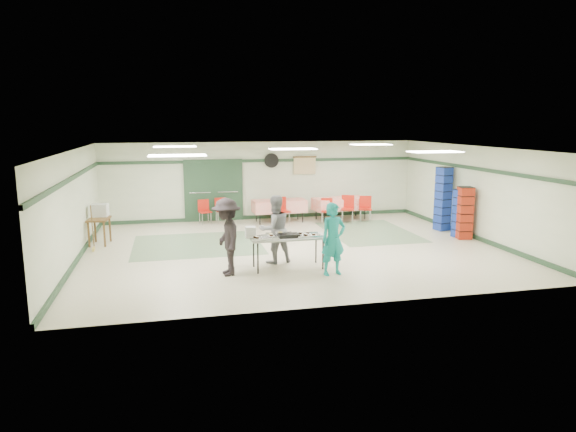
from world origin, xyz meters
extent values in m
plane|color=beige|center=(0.00, 0.00, 0.00)|extent=(11.00, 11.00, 0.00)
plane|color=silver|center=(0.00, 0.00, 2.70)|extent=(11.00, 11.00, 0.00)
plane|color=beige|center=(0.00, 4.50, 1.35)|extent=(11.00, 0.00, 11.00)
plane|color=beige|center=(0.00, -4.50, 1.35)|extent=(11.00, 0.00, 11.00)
plane|color=beige|center=(-5.50, 0.00, 1.35)|extent=(0.00, 9.00, 9.00)
plane|color=beige|center=(5.50, 0.00, 1.35)|extent=(0.00, 9.00, 9.00)
cube|color=#213D27|center=(0.00, 4.47, 2.05)|extent=(11.00, 0.06, 0.10)
cube|color=#213D27|center=(0.00, 4.47, 0.06)|extent=(11.00, 0.06, 0.12)
cube|color=#213D27|center=(-5.47, 0.00, 2.05)|extent=(0.06, 9.00, 0.10)
cube|color=#213D27|center=(-5.47, 0.00, 0.06)|extent=(0.06, 9.00, 0.12)
cube|color=#213D27|center=(5.47, 0.00, 2.05)|extent=(0.06, 9.00, 0.10)
cube|color=#213D27|center=(5.47, 0.00, 0.06)|extent=(0.06, 9.00, 0.12)
cube|color=gray|center=(-2.50, 1.00, 0.00)|extent=(3.50, 3.00, 0.01)
cube|color=gray|center=(2.80, 1.50, 0.00)|extent=(2.50, 3.50, 0.01)
cube|color=gray|center=(-2.20, 4.44, 1.05)|extent=(0.90, 0.06, 2.10)
cube|color=gray|center=(-1.25, 4.44, 1.05)|extent=(0.90, 0.06, 2.10)
cube|color=#213D27|center=(-1.73, 4.42, 1.05)|extent=(2.00, 0.03, 2.15)
cylinder|color=black|center=(0.30, 4.44, 2.05)|extent=(0.50, 0.10, 0.50)
cube|color=beige|center=(1.50, 4.44, 1.85)|extent=(0.80, 0.02, 0.60)
cube|color=#A5A4A0|center=(-0.55, -1.84, 0.74)|extent=(1.78, 0.73, 0.04)
cylinder|color=black|center=(-1.32, -2.13, 0.36)|extent=(0.04, 0.04, 0.72)
cylinder|color=black|center=(0.22, -2.12, 0.36)|extent=(0.04, 0.04, 0.72)
cylinder|color=black|center=(-1.32, -1.56, 0.36)|extent=(0.04, 0.04, 0.72)
cylinder|color=black|center=(0.21, -1.55, 0.36)|extent=(0.04, 0.04, 0.72)
cube|color=silver|center=(-0.08, -1.89, 0.77)|extent=(0.59, 0.45, 0.02)
cube|color=silver|center=(-0.71, -1.75, 0.77)|extent=(0.63, 0.48, 0.02)
cube|color=silver|center=(-1.14, -1.92, 0.77)|extent=(0.61, 0.47, 0.02)
cube|color=black|center=(-0.56, -1.92, 0.80)|extent=(0.48, 0.30, 0.08)
cube|color=white|center=(-1.42, -1.79, 0.89)|extent=(0.23, 0.21, 0.26)
imported|color=teal|center=(0.32, -2.56, 0.82)|extent=(0.66, 0.50, 1.63)
imported|color=gray|center=(-0.75, -1.29, 0.83)|extent=(0.93, 0.80, 1.65)
imported|color=black|center=(-2.00, -2.05, 0.87)|extent=(0.73, 1.17, 1.74)
cube|color=red|center=(2.62, 3.71, 0.74)|extent=(2.02, 1.12, 0.05)
cube|color=red|center=(2.62, 3.71, 0.55)|extent=(2.02, 1.14, 0.40)
cylinder|color=black|center=(1.89, 3.27, 0.36)|extent=(0.04, 0.04, 0.72)
cylinder|color=black|center=(3.46, 3.52, 0.36)|extent=(0.04, 0.04, 0.72)
cylinder|color=black|center=(1.79, 3.90, 0.36)|extent=(0.04, 0.04, 0.72)
cylinder|color=black|center=(3.36, 4.15, 0.36)|extent=(0.04, 0.04, 0.72)
cube|color=red|center=(0.42, 3.71, 0.74)|extent=(1.81, 0.84, 0.05)
cube|color=red|center=(0.42, 3.71, 0.55)|extent=(1.81, 0.86, 0.40)
cylinder|color=black|center=(-0.31, 3.38, 0.36)|extent=(0.04, 0.04, 0.72)
cylinder|color=black|center=(1.18, 3.44, 0.36)|extent=(0.04, 0.04, 0.72)
cylinder|color=black|center=(-0.33, 3.98, 0.36)|extent=(0.04, 0.04, 0.72)
cylinder|color=black|center=(1.15, 4.03, 0.36)|extent=(0.04, 0.04, 0.72)
cube|color=#AF120E|center=(2.65, 3.06, 0.47)|extent=(0.56, 0.56, 0.04)
cube|color=#AF120E|center=(2.72, 3.24, 0.71)|extent=(0.41, 0.20, 0.43)
cylinder|color=silver|center=(2.43, 2.96, 0.22)|extent=(0.02, 0.02, 0.45)
cylinder|color=silver|center=(2.74, 2.84, 0.22)|extent=(0.02, 0.02, 0.45)
cylinder|color=silver|center=(2.55, 3.28, 0.22)|extent=(0.02, 0.02, 0.45)
cylinder|color=silver|center=(2.87, 3.15, 0.22)|extent=(0.02, 0.02, 0.45)
cube|color=#AF120E|center=(1.92, 3.06, 0.43)|extent=(0.47, 0.47, 0.04)
cube|color=#AF120E|center=(1.96, 3.23, 0.65)|extent=(0.39, 0.13, 0.39)
cylinder|color=silver|center=(1.73, 2.94, 0.21)|extent=(0.02, 0.02, 0.41)
cylinder|color=silver|center=(2.04, 2.87, 0.21)|extent=(0.02, 0.02, 0.41)
cylinder|color=silver|center=(1.80, 3.25, 0.21)|extent=(0.02, 0.02, 0.41)
cylinder|color=silver|center=(2.11, 3.18, 0.21)|extent=(0.02, 0.02, 0.41)
cube|color=#AF120E|center=(3.29, 3.06, 0.45)|extent=(0.52, 0.52, 0.04)
cube|color=#AF120E|center=(3.35, 3.23, 0.67)|extent=(0.40, 0.17, 0.41)
cylinder|color=silver|center=(3.09, 2.96, 0.21)|extent=(0.02, 0.02, 0.43)
cylinder|color=silver|center=(3.40, 2.85, 0.21)|extent=(0.02, 0.02, 0.43)
cylinder|color=silver|center=(3.19, 3.26, 0.21)|extent=(0.02, 0.02, 0.43)
cylinder|color=silver|center=(3.50, 3.16, 0.21)|extent=(0.02, 0.02, 0.43)
cube|color=#AF120E|center=(0.38, 3.06, 0.48)|extent=(0.51, 0.51, 0.04)
cube|color=#AF120E|center=(0.34, 3.25, 0.72)|extent=(0.43, 0.13, 0.43)
cylinder|color=silver|center=(0.25, 2.85, 0.23)|extent=(0.02, 0.02, 0.46)
cylinder|color=silver|center=(0.59, 2.92, 0.23)|extent=(0.02, 0.02, 0.46)
cylinder|color=silver|center=(0.18, 3.19, 0.23)|extent=(0.02, 0.02, 0.46)
cylinder|color=silver|center=(0.52, 3.26, 0.23)|extent=(0.02, 0.02, 0.46)
cube|color=#AF120E|center=(-1.52, 4.00, 0.43)|extent=(0.43, 0.43, 0.04)
cube|color=#AF120E|center=(-1.54, 4.17, 0.64)|extent=(0.39, 0.08, 0.39)
cylinder|color=silver|center=(-1.66, 3.83, 0.21)|extent=(0.02, 0.02, 0.41)
cylinder|color=silver|center=(-1.35, 3.86, 0.21)|extent=(0.02, 0.02, 0.41)
cylinder|color=silver|center=(-1.69, 4.14, 0.21)|extent=(0.02, 0.02, 0.41)
cylinder|color=silver|center=(-1.38, 4.17, 0.21)|extent=(0.02, 0.02, 0.41)
cube|color=#AF120E|center=(-2.08, 3.91, 0.42)|extent=(0.46, 0.46, 0.04)
cube|color=#AF120E|center=(-2.12, 4.07, 0.62)|extent=(0.38, 0.13, 0.38)
cylinder|color=silver|center=(-2.19, 3.73, 0.20)|extent=(0.02, 0.02, 0.40)
cylinder|color=silver|center=(-1.89, 3.80, 0.20)|extent=(0.02, 0.02, 0.40)
cylinder|color=silver|center=(-2.26, 4.02, 0.20)|extent=(0.02, 0.02, 0.40)
cylinder|color=silver|center=(-1.97, 4.09, 0.20)|extent=(0.02, 0.02, 0.40)
cube|color=navy|center=(5.15, 1.24, 1.00)|extent=(0.46, 0.46, 2.00)
cube|color=#A12610|center=(5.15, -0.01, 0.77)|extent=(0.46, 0.46, 1.54)
cube|color=navy|center=(5.15, 0.18, 0.72)|extent=(0.44, 0.44, 1.44)
cube|color=brown|center=(-5.15, 1.65, 0.72)|extent=(0.61, 0.85, 0.05)
cube|color=brown|center=(-5.39, 1.35, 0.35)|extent=(0.05, 0.05, 0.70)
cube|color=brown|center=(-4.98, 1.30, 0.35)|extent=(0.05, 0.05, 0.70)
cube|color=brown|center=(-5.32, 2.00, 0.35)|extent=(0.05, 0.05, 0.70)
cube|color=brown|center=(-4.91, 1.95, 0.35)|extent=(0.05, 0.05, 0.70)
cube|color=#B7B7B2|center=(-5.15, 1.95, 0.92)|extent=(0.48, 0.43, 0.35)
cylinder|color=brown|center=(-5.23, 0.94, 0.63)|extent=(0.06, 0.20, 1.21)
camera|label=1|loc=(-3.16, -13.17, 3.39)|focal=32.00mm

